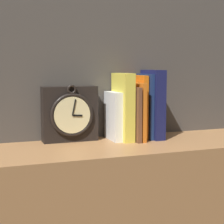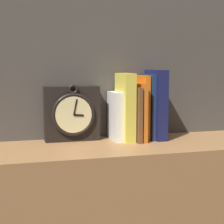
% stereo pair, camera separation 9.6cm
% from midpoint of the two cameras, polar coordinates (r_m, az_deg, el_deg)
% --- Properties ---
extents(clock, '(0.19, 0.07, 0.20)m').
position_cam_midpoint_polar(clock, '(1.32, -4.04, -0.25)').
color(clock, black).
rests_on(clock, bookshelf).
extents(book_slot0_white, '(0.03, 0.12, 0.17)m').
position_cam_midpoint_polar(book_slot0_white, '(1.34, 2.59, -0.63)').
color(book_slot0_white, white).
rests_on(book_slot0_white, bookshelf).
extents(book_slot1_yellow, '(0.04, 0.14, 0.24)m').
position_cam_midpoint_polar(book_slot1_yellow, '(1.33, 4.08, 0.79)').
color(book_slot1_yellow, '#E0CF46').
rests_on(book_slot1_yellow, bookshelf).
extents(book_slot2_brown, '(0.01, 0.16, 0.19)m').
position_cam_midpoint_polar(book_slot2_brown, '(1.34, 5.39, -0.23)').
color(book_slot2_brown, brown).
rests_on(book_slot2_brown, bookshelf).
extents(book_slot3_orange, '(0.01, 0.15, 0.21)m').
position_cam_midpoint_polar(book_slot3_orange, '(1.35, 6.14, 0.11)').
color(book_slot3_orange, orange).
rests_on(book_slot3_orange, bookshelf).
extents(book_slot4_orange, '(0.02, 0.12, 0.23)m').
position_cam_midpoint_polar(book_slot4_orange, '(1.37, 6.68, 0.74)').
color(book_slot4_orange, orange).
rests_on(book_slot4_orange, bookshelf).
extents(book_slot5_navy, '(0.02, 0.13, 0.24)m').
position_cam_midpoint_polar(book_slot5_navy, '(1.37, 7.53, 0.85)').
color(book_slot5_navy, navy).
rests_on(book_slot5_navy, bookshelf).
extents(book_slot6_navy, '(0.04, 0.14, 0.25)m').
position_cam_midpoint_polar(book_slot6_navy, '(1.38, 8.71, 1.15)').
color(book_slot6_navy, '#161A49').
rests_on(book_slot6_navy, bookshelf).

